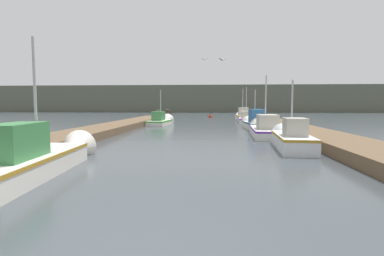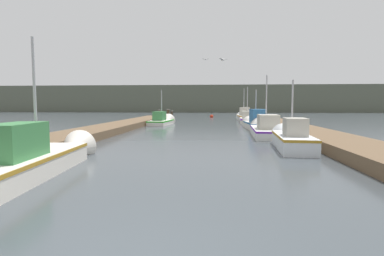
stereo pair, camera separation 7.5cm
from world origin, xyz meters
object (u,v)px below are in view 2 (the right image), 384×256
(fishing_boat_4, at_px, (163,121))
(fishing_boat_2, at_px, (265,129))
(channel_buoy, at_px, (212,116))
(fishing_boat_0, at_px, (42,156))
(fishing_boat_1, at_px, (291,138))
(mooring_piling_2, at_px, (168,114))
(fishing_boat_6, at_px, (243,116))
(seagull_1, at_px, (223,60))
(fishing_boat_5, at_px, (247,119))
(mooring_piling_0, at_px, (172,114))
(fishing_boat_3, at_px, (255,123))
(mooring_piling_1, at_px, (159,116))
(seagull_lead, at_px, (205,59))

(fishing_boat_4, bearing_deg, fishing_boat_2, -44.37)
(channel_buoy, bearing_deg, fishing_boat_0, -97.32)
(fishing_boat_1, xyz_separation_m, mooring_piling_2, (-9.66, 25.24, 0.21))
(fishing_boat_1, height_order, mooring_piling_2, fishing_boat_1)
(fishing_boat_6, height_order, seagull_1, seagull_1)
(fishing_boat_5, distance_m, channel_buoy, 12.58)
(mooring_piling_0, bearing_deg, fishing_boat_0, -88.20)
(fishing_boat_3, relative_size, fishing_boat_5, 0.91)
(fishing_boat_5, bearing_deg, fishing_boat_6, 94.30)
(channel_buoy, bearing_deg, seagull_1, -87.81)
(fishing_boat_1, bearing_deg, seagull_1, 128.44)
(mooring_piling_0, distance_m, mooring_piling_2, 3.40)
(fishing_boat_0, xyz_separation_m, fishing_boat_2, (8.38, 10.95, -0.05))
(fishing_boat_3, bearing_deg, fishing_boat_1, -91.66)
(fishing_boat_0, xyz_separation_m, seagull_1, (5.62, 9.87, 4.21))
(fishing_boat_6, bearing_deg, mooring_piling_2, 170.87)
(fishing_boat_4, distance_m, fishing_boat_6, 12.13)
(fishing_boat_1, distance_m, fishing_boat_3, 10.60)
(channel_buoy, bearing_deg, fishing_boat_4, -106.52)
(fishing_boat_3, relative_size, mooring_piling_1, 4.12)
(fishing_boat_3, bearing_deg, seagull_1, -117.47)
(fishing_boat_6, bearing_deg, fishing_boat_4, -135.08)
(fishing_boat_0, bearing_deg, mooring_piling_0, 87.02)
(mooring_piling_2, relative_size, seagull_lead, 2.33)
(fishing_boat_4, relative_size, fishing_boat_5, 0.89)
(fishing_boat_4, height_order, mooring_piling_1, fishing_boat_4)
(fishing_boat_3, xyz_separation_m, mooring_piling_2, (-9.42, 14.64, 0.17))
(mooring_piling_0, height_order, mooring_piling_2, mooring_piling_2)
(fishing_boat_0, distance_m, fishing_boat_1, 10.17)
(fishing_boat_5, height_order, fishing_boat_6, fishing_boat_6)
(fishing_boat_3, xyz_separation_m, fishing_boat_6, (0.27, 13.02, -0.00))
(fishing_boat_0, xyz_separation_m, mooring_piling_0, (-1.07, 34.01, 0.06))
(fishing_boat_1, relative_size, fishing_boat_3, 0.95)
(fishing_boat_5, relative_size, channel_buoy, 5.83)
(fishing_boat_2, height_order, mooring_piling_0, fishing_boat_2)
(fishing_boat_1, distance_m, fishing_boat_5, 18.68)
(fishing_boat_2, relative_size, fishing_boat_5, 1.09)
(fishing_boat_0, bearing_deg, fishing_boat_5, 65.55)
(fishing_boat_1, relative_size, fishing_boat_4, 0.97)
(fishing_boat_1, bearing_deg, mooring_piling_0, 113.31)
(fishing_boat_3, bearing_deg, fishing_boat_5, 85.65)
(fishing_boat_0, height_order, fishing_boat_6, fishing_boat_0)
(mooring_piling_2, bearing_deg, channel_buoy, 43.60)
(fishing_boat_2, relative_size, fishing_boat_4, 1.21)
(seagull_1, bearing_deg, mooring_piling_2, 59.17)
(fishing_boat_5, distance_m, mooring_piling_1, 9.97)
(fishing_boat_2, height_order, fishing_boat_6, fishing_boat_6)
(channel_buoy, relative_size, seagull_lead, 1.83)
(fishing_boat_2, height_order, fishing_boat_4, fishing_boat_2)
(seagull_lead, bearing_deg, fishing_boat_3, -32.45)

